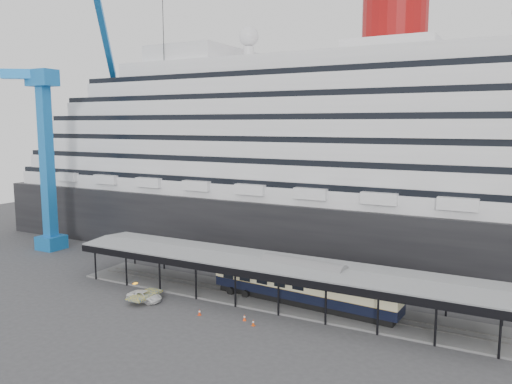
# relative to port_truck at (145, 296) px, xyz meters

# --- Properties ---
(ground) EXTENTS (200.00, 200.00, 0.00)m
(ground) POSITION_rel_port_truck_xyz_m (13.94, 2.74, -0.63)
(ground) COLOR #38383B
(ground) RESTS_ON ground
(cruise_ship) EXTENTS (130.00, 30.00, 43.90)m
(cruise_ship) POSITION_rel_port_truck_xyz_m (13.99, 34.74, 17.71)
(cruise_ship) COLOR black
(cruise_ship) RESTS_ON ground
(platform_canopy) EXTENTS (56.00, 9.18, 5.30)m
(platform_canopy) POSITION_rel_port_truck_xyz_m (13.94, 7.74, 1.73)
(platform_canopy) COLOR slate
(platform_canopy) RESTS_ON ground
(crane_blue) EXTENTS (22.63, 19.19, 47.60)m
(crane_blue) POSITION_rel_port_truck_xyz_m (-31.18, 13.36, 19.32)
(crane_blue) COLOR blue
(crane_blue) RESTS_ON ground
(port_truck) EXTENTS (4.60, 2.18, 1.27)m
(port_truck) POSITION_rel_port_truck_xyz_m (0.00, 0.00, 0.00)
(port_truck) COLOR white
(port_truck) RESTS_ON ground
(pullman_carriage) EXTENTS (24.31, 5.06, 23.70)m
(pullman_carriage) POSITION_rel_port_truck_xyz_m (18.18, 7.74, 2.22)
(pullman_carriage) COLOR black
(pullman_carriage) RESTS_ON ground
(traffic_cone_left) EXTENTS (0.42, 0.42, 0.75)m
(traffic_cone_left) POSITION_rel_port_truck_xyz_m (8.72, -0.65, -0.26)
(traffic_cone_left) COLOR red
(traffic_cone_left) RESTS_ON ground
(traffic_cone_mid) EXTENTS (0.47, 0.47, 0.72)m
(traffic_cone_mid) POSITION_rel_port_truck_xyz_m (14.10, 0.44, -0.28)
(traffic_cone_mid) COLOR #F9410D
(traffic_cone_mid) RESTS_ON ground
(traffic_cone_right) EXTENTS (0.43, 0.43, 0.73)m
(traffic_cone_right) POSITION_rel_port_truck_xyz_m (15.69, -0.41, -0.27)
(traffic_cone_right) COLOR #D5440B
(traffic_cone_right) RESTS_ON ground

